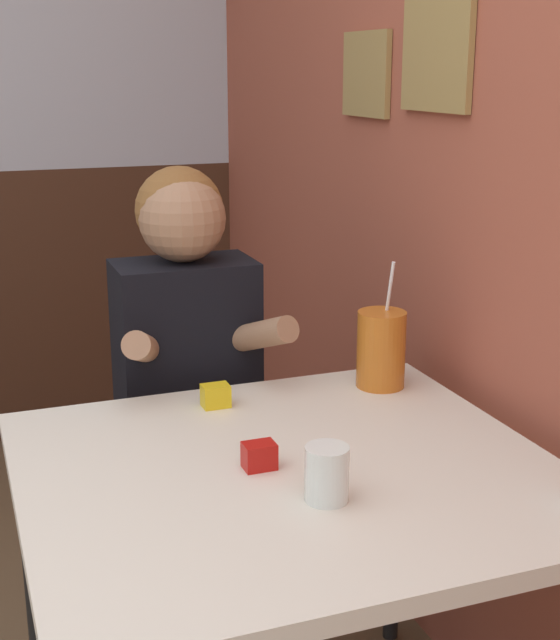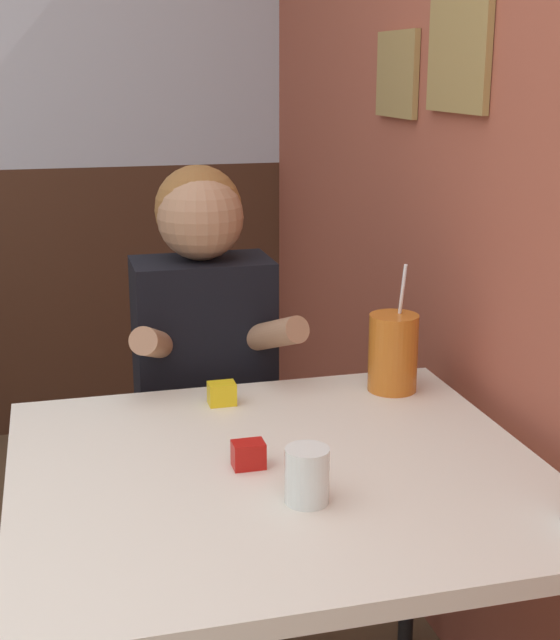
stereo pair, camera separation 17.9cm
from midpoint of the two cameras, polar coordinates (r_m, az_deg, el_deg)
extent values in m
cube|color=#9E4C38|center=(2.54, 10.22, 12.63)|extent=(0.06, 4.60, 2.70)
cube|color=olive|center=(2.17, 13.77, 16.24)|extent=(0.02, 0.30, 0.26)
cube|color=olive|center=(2.51, 9.60, 15.24)|extent=(0.02, 0.27, 0.23)
cube|color=beige|center=(1.70, 2.98, -9.95)|extent=(0.99, 0.92, 0.04)
cylinder|color=black|center=(2.18, -12.61, -15.38)|extent=(0.04, 0.04, 0.73)
cylinder|color=black|center=(2.37, 10.54, -12.60)|extent=(0.04, 0.04, 0.73)
cube|color=black|center=(2.47, -2.47, -14.70)|extent=(0.31, 0.20, 0.45)
cube|color=black|center=(2.25, -2.62, -3.35)|extent=(0.34, 0.20, 0.58)
sphere|color=brown|center=(2.18, -2.90, 7.10)|extent=(0.21, 0.21, 0.21)
sphere|color=#9E7051|center=(2.16, -2.76, 6.58)|extent=(0.21, 0.21, 0.21)
cylinder|color=#9E7051|center=(2.06, -5.57, -1.55)|extent=(0.14, 0.27, 0.15)
cylinder|color=#9E7051|center=(2.12, 1.72, -1.01)|extent=(0.14, 0.27, 0.15)
cylinder|color=#C6661E|center=(2.07, 9.71, -2.11)|extent=(0.11, 0.11, 0.18)
cylinder|color=white|center=(2.04, 10.33, 1.68)|extent=(0.01, 0.04, 0.14)
cylinder|color=silver|center=(1.54, 5.11, -9.95)|extent=(0.08, 0.08, 0.10)
cube|color=#B7140F|center=(1.67, 1.05, -8.68)|extent=(0.06, 0.04, 0.05)
cube|color=yellow|center=(1.97, -1.16, -4.77)|extent=(0.06, 0.04, 0.05)
camera|label=1|loc=(0.09, -87.14, 0.81)|focal=50.00mm
camera|label=2|loc=(0.09, 92.86, -0.81)|focal=50.00mm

